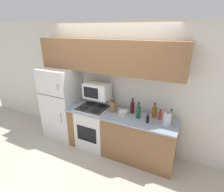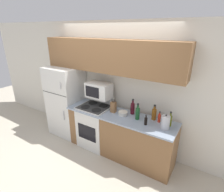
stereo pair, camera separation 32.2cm
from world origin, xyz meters
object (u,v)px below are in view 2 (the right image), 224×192
knife_block (113,107)px  bottle_hot_sauce (159,118)px  bottle_wine_green (138,113)px  microwave (99,90)px  stove (95,125)px  refrigerator (66,101)px  kettle (165,122)px  bottle_wine_red (133,108)px  bottle_whiskey (154,114)px  bottle_soy_sauce (146,121)px  bottle_olive_oil (170,120)px  bowl (123,113)px

knife_block → bottle_hot_sauce: bearing=6.3°
bottle_wine_green → microwave: bearing=174.0°
bottle_wine_green → stove: bearing=-178.7°
stove → knife_block: size_ratio=3.96×
refrigerator → kettle: (2.33, -0.08, 0.19)m
stove → bottle_wine_red: bearing=11.9°
refrigerator → bottle_wine_red: 1.66m
bottle_whiskey → bottle_soy_sauce: bearing=-101.6°
bottle_olive_oil → kettle: (-0.04, -0.13, 0.01)m
bowl → bottle_soy_sauce: (0.50, -0.11, 0.03)m
knife_block → bottle_hot_sauce: (0.87, 0.10, -0.03)m
stove → knife_block: bearing=4.0°
knife_block → stove: bearing=-176.0°
knife_block → bottle_whiskey: size_ratio=0.96×
refrigerator → bottle_soy_sauce: 2.03m
knife_block → bottle_wine_red: 0.37m
stove → bowl: (0.65, 0.02, 0.45)m
microwave → bottle_olive_oil: bearing=-1.0°
bottle_soy_sauce → bottle_hot_sauce: bearing=52.2°
bottle_soy_sauce → bottle_wine_green: bearing=152.7°
microwave → bottle_wine_green: size_ratio=1.69×
knife_block → bottle_olive_oil: (1.06, 0.06, -0.01)m
stove → bottle_hot_sauce: bearing=5.5°
bottle_whiskey → bottle_hot_sauce: (0.11, -0.04, -0.03)m
microwave → kettle: (1.43, -0.16, -0.23)m
bottle_olive_oil → bottle_hot_sauce: size_ratio=1.30×
stove → bottle_hot_sauce: 1.40m
refrigerator → microwave: size_ratio=3.18×
bottle_soy_sauce → bottle_olive_oil: (0.35, 0.17, 0.03)m
bottle_wine_red → kettle: (0.68, -0.20, -0.00)m
knife_block → bottle_hot_sauce: 0.88m
bottle_wine_red → microwave: bearing=-176.6°
knife_block → bowl: (0.21, -0.01, -0.07)m
stove → bottle_hot_sauce: size_ratio=5.35×
bottle_soy_sauce → bottle_hot_sauce: (0.16, 0.21, 0.01)m
refrigerator → knife_block: bearing=-0.7°
refrigerator → bowl: (1.52, -0.02, 0.11)m
microwave → knife_block: microwave is taller
refrigerator → microwave: 1.00m
bottle_hot_sauce → stove: bearing=-174.5°
stove → bowl: 0.79m
microwave → bottle_olive_oil: (1.46, -0.03, -0.24)m
microwave → bottle_wine_green: microwave is taller
bowl → bottle_olive_oil: (0.85, 0.07, 0.06)m
microwave → bowl: microwave is taller
knife_block → bottle_hot_sauce: knife_block is taller
bowl → bottle_wine_green: bottle_wine_green is taller
stove → kettle: (1.45, -0.04, 0.53)m
bottle_whiskey → bottle_wine_green: (-0.25, -0.15, 0.01)m
knife_block → bowl: 0.22m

